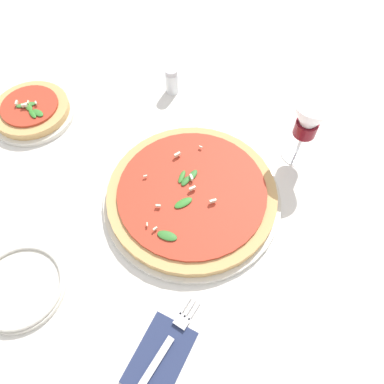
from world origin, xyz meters
The scene contains 8 objects.
ground_plane centered at (0.00, 0.00, 0.00)m, with size 6.00×6.00×0.00m, color silver.
pizza_arugula_main centered at (0.03, -0.02, 0.02)m, with size 0.37×0.37×0.05m.
pizza_personal_side centered at (0.16, 0.41, 0.02)m, with size 0.20×0.20×0.05m.
wine_glass centered at (0.21, -0.21, 0.11)m, with size 0.09×0.09×0.16m.
napkin centered at (-0.27, -0.05, 0.00)m, with size 0.14×0.10×0.01m.
fork centered at (-0.27, -0.05, 0.01)m, with size 0.21×0.08×0.00m.
side_plate_white centered at (-0.23, 0.23, 0.01)m, with size 0.16×0.16×0.02m.
shaker_pepper centered at (0.33, 0.11, 0.03)m, with size 0.03×0.03×0.07m.
Camera 1 is at (-0.35, -0.12, 0.67)m, focal length 35.00 mm.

